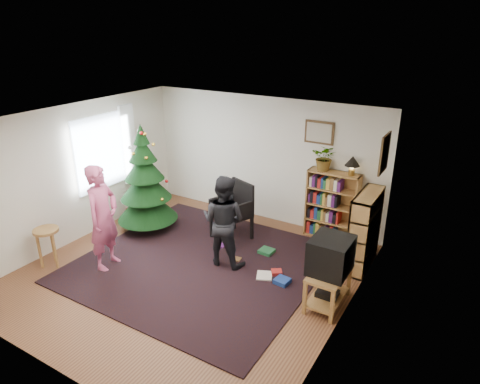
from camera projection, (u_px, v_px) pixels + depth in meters
The scene contains 23 objects.
floor at pixel (190, 272), 6.99m from camera, with size 5.00×5.00×0.00m, color brown.
ceiling at pixel (182, 121), 6.06m from camera, with size 5.00×5.00×0.00m, color white.
wall_back at pixel (263, 159), 8.52m from camera, with size 5.00×0.02×2.50m, color silver.
wall_front at pixel (42, 282), 4.53m from camera, with size 5.00×0.02×2.50m, color silver.
wall_left at pixel (76, 174), 7.71m from camera, with size 0.02×5.00×2.50m, color silver.
wall_right at pixel (346, 242), 5.34m from camera, with size 0.02×5.00×2.50m, color silver.
rug at pixel (200, 263), 7.23m from camera, with size 3.80×3.60×0.02m, color black.
window_pane at pixel (101, 153), 8.08m from camera, with size 0.04×1.20×1.40m, color silver.
curtain at pixel (129, 144), 8.62m from camera, with size 0.06×0.35×1.60m, color white.
picture_back at pixel (319, 132), 7.69m from camera, with size 0.55×0.03×0.42m.
picture_right at pixel (385, 153), 6.48m from camera, with size 0.03×0.50×0.60m.
christmas_tree at pixel (146, 187), 8.14m from camera, with size 1.16×1.16×2.10m.
bookshelf_back at pixel (332, 205), 7.88m from camera, with size 0.95×0.30×1.30m.
bookshelf_right at pixel (365, 230), 6.94m from camera, with size 0.30×0.95×1.30m.
tv_stand at pixel (328, 285), 6.09m from camera, with size 0.45×0.82×0.55m.
crt_tv at pixel (331, 255), 5.91m from camera, with size 0.54×0.59×0.51m.
armchair at pixel (235, 208), 7.94m from camera, with size 0.77×0.78×1.09m.
stool at pixel (47, 238), 6.99m from camera, with size 0.41×0.41×0.68m.
person_standing at pixel (103, 218), 6.85m from camera, with size 0.65×0.42×1.77m, color #BA4A70.
person_by_chair at pixel (224, 221), 6.97m from camera, with size 0.76×0.59×1.56m, color black.
potted_plant at pixel (325, 158), 7.64m from camera, with size 0.44×0.38×0.49m, color gray.
table_lamp at pixel (353, 162), 7.41m from camera, with size 0.26×0.26×0.35m.
floor_clutter at pixel (268, 264), 7.15m from camera, with size 2.15×1.03×0.08m.
Camera 1 is at (3.78, -4.73, 3.83)m, focal length 32.00 mm.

